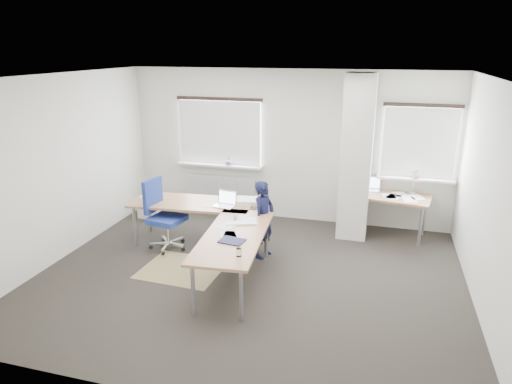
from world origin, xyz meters
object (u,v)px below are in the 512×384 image
(desk_main, at_px, (215,219))
(person, at_px, (264,219))
(desk_side, at_px, (388,197))
(task_chair, at_px, (165,229))

(desk_main, relative_size, person, 2.14)
(desk_side, distance_m, person, 2.34)
(desk_main, xyz_separation_m, person, (0.67, 0.37, -0.08))
(desk_main, height_order, task_chair, task_chair)
(desk_side, relative_size, person, 1.22)
(person, bearing_deg, task_chair, 112.90)
(person, bearing_deg, desk_main, 136.89)
(task_chair, height_order, person, person)
(desk_side, bearing_deg, desk_main, -134.54)
(task_chair, bearing_deg, person, 14.61)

